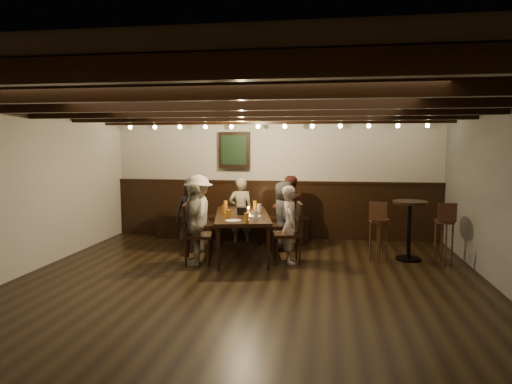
% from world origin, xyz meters
% --- Properties ---
extents(room, '(7.00, 7.00, 7.00)m').
position_xyz_m(room, '(-0.29, 2.21, 1.07)').
color(room, black).
rests_on(room, ground).
extents(dining_table, '(1.23, 2.04, 0.71)m').
position_xyz_m(dining_table, '(-0.36, 1.82, 0.65)').
color(dining_table, black).
rests_on(dining_table, floor).
extents(chair_left_near, '(0.51, 0.51, 0.94)m').
position_xyz_m(chair_left_near, '(-1.16, 2.11, 0.29)').
color(chair_left_near, black).
rests_on(chair_left_near, floor).
extents(chair_left_far, '(0.51, 0.51, 0.94)m').
position_xyz_m(chair_left_far, '(-0.97, 1.23, 0.29)').
color(chair_left_far, black).
rests_on(chair_left_far, floor).
extents(chair_right_near, '(0.49, 0.49, 0.90)m').
position_xyz_m(chair_right_near, '(0.25, 2.41, 0.28)').
color(chair_right_near, black).
rests_on(chair_right_near, floor).
extents(chair_right_far, '(0.51, 0.51, 0.95)m').
position_xyz_m(chair_right_far, '(0.44, 1.53, 0.29)').
color(chair_right_far, black).
rests_on(chair_right_far, floor).
extents(person_bench_left, '(0.69, 0.52, 1.26)m').
position_xyz_m(person_bench_left, '(-1.42, 2.52, 0.63)').
color(person_bench_left, '#28282A').
rests_on(person_bench_left, floor).
extents(person_bench_centre, '(0.50, 0.38, 1.24)m').
position_xyz_m(person_bench_centre, '(-0.57, 2.85, 0.62)').
color(person_bench_centre, gray).
rests_on(person_bench_centre, floor).
extents(person_bench_right, '(0.71, 0.61, 1.29)m').
position_xyz_m(person_bench_right, '(0.34, 2.89, 0.64)').
color(person_bench_right, '#4F1F1B').
rests_on(person_bench_right, floor).
extents(person_left_near, '(0.67, 0.95, 1.34)m').
position_xyz_m(person_left_near, '(-1.18, 2.11, 0.67)').
color(person_left_near, '#A5988C').
rests_on(person_left_near, floor).
extents(person_left_far, '(0.46, 0.80, 1.28)m').
position_xyz_m(person_left_far, '(-1.00, 1.23, 0.64)').
color(person_left_far, gray).
rests_on(person_left_far, floor).
extents(person_right_near, '(0.50, 0.66, 1.22)m').
position_xyz_m(person_right_near, '(0.28, 2.42, 0.61)').
color(person_right_near, '#292A2C').
rests_on(person_right_near, floor).
extents(person_right_far, '(0.38, 0.50, 1.22)m').
position_xyz_m(person_right_far, '(0.47, 1.54, 0.61)').
color(person_right_far, '#AA9B90').
rests_on(person_right_far, floor).
extents(pint_a, '(0.07, 0.07, 0.14)m').
position_xyz_m(pint_a, '(-0.78, 2.45, 0.78)').
color(pint_a, '#BF7219').
rests_on(pint_a, dining_table).
extents(pint_b, '(0.07, 0.07, 0.14)m').
position_xyz_m(pint_b, '(-0.25, 2.51, 0.78)').
color(pint_b, '#BF7219').
rests_on(pint_b, dining_table).
extents(pint_c, '(0.07, 0.07, 0.14)m').
position_xyz_m(pint_c, '(-0.67, 1.86, 0.78)').
color(pint_c, '#BF7219').
rests_on(pint_c, dining_table).
extents(pint_d, '(0.07, 0.07, 0.14)m').
position_xyz_m(pint_d, '(-0.11, 2.08, 0.78)').
color(pint_d, silver).
rests_on(pint_d, dining_table).
extents(pint_e, '(0.07, 0.07, 0.14)m').
position_xyz_m(pint_e, '(-0.48, 1.34, 0.78)').
color(pint_e, '#BF7219').
rests_on(pint_e, dining_table).
extents(pint_f, '(0.07, 0.07, 0.14)m').
position_xyz_m(pint_f, '(-0.05, 1.33, 0.78)').
color(pint_f, silver).
rests_on(pint_f, dining_table).
extents(pint_g, '(0.07, 0.07, 0.14)m').
position_xyz_m(pint_g, '(-0.14, 1.05, 0.78)').
color(pint_g, '#BF7219').
rests_on(pint_g, dining_table).
extents(plate_near, '(0.24, 0.24, 0.01)m').
position_xyz_m(plate_near, '(-0.36, 1.11, 0.72)').
color(plate_near, white).
rests_on(plate_near, dining_table).
extents(plate_far, '(0.24, 0.24, 0.01)m').
position_xyz_m(plate_far, '(-0.12, 1.57, 0.72)').
color(plate_far, white).
rests_on(plate_far, dining_table).
extents(condiment_caddy, '(0.15, 0.10, 0.12)m').
position_xyz_m(condiment_caddy, '(-0.35, 1.77, 0.77)').
color(condiment_caddy, black).
rests_on(condiment_caddy, dining_table).
extents(candle, '(0.05, 0.05, 0.05)m').
position_xyz_m(candle, '(-0.30, 2.14, 0.74)').
color(candle, beige).
rests_on(candle, dining_table).
extents(high_top_table, '(0.54, 0.54, 0.96)m').
position_xyz_m(high_top_table, '(2.35, 2.00, 0.63)').
color(high_top_table, black).
rests_on(high_top_table, floor).
extents(bar_stool_left, '(0.32, 0.34, 0.98)m').
position_xyz_m(bar_stool_left, '(1.85, 1.79, 0.36)').
color(bar_stool_left, black).
rests_on(bar_stool_left, floor).
extents(bar_stool_right, '(0.31, 0.31, 0.98)m').
position_xyz_m(bar_stool_right, '(2.85, 1.84, 0.36)').
color(bar_stool_right, black).
rests_on(bar_stool_right, floor).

